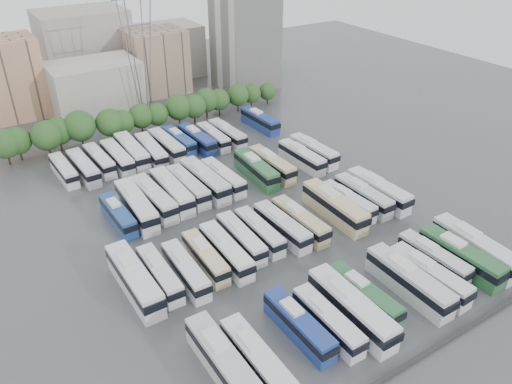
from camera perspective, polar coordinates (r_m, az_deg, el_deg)
ground at (r=79.25m, az=-0.32°, el=-3.48°), size 220.00×220.00×0.00m
parapet at (r=60.60m, az=17.41°, el=-18.04°), size 56.00×0.50×0.50m
tree_line at (r=110.28m, az=-13.62°, el=8.36°), size 65.00×7.34×8.07m
city_buildings at (r=135.45m, az=-20.07°, el=13.14°), size 102.00×35.00×20.00m
apartment_tower at (r=136.53m, az=-1.24°, el=17.28°), size 14.00×14.00×26.00m
electricity_pylon at (r=114.82m, az=-13.45°, el=16.84°), size 9.00×6.91×33.83m
bus_r0_s1 at (r=56.04m, az=-3.82°, el=-18.71°), size 2.86×12.77×4.00m
bus_r0_s2 at (r=56.16m, az=0.16°, el=-18.64°), size 2.68×12.04×3.77m
bus_r0_s4 at (r=60.00m, az=4.90°, el=-14.85°), size 2.63×11.36×3.55m
bus_r0_s5 at (r=60.84m, az=8.21°, el=-14.36°), size 2.45×11.12×3.49m
bus_r0_s6 at (r=62.29m, az=10.85°, el=-12.86°), size 3.11×13.69×4.29m
bus_r0_s7 at (r=64.82m, az=12.21°, el=-11.42°), size 2.92×11.40×3.55m
bus_r0_s9 at (r=67.86m, az=17.08°, el=-9.68°), size 2.97×13.20×4.14m
bus_r0_s10 at (r=69.82m, az=19.16°, el=-8.98°), size 3.06×12.14×3.78m
bus_r0_s11 at (r=73.32m, az=19.63°, el=-7.11°), size 2.74×11.14×3.48m
bus_r0_s12 at (r=74.50m, az=22.35°, el=-6.82°), size 3.00×12.79×4.00m
bus_r0_s13 at (r=76.88m, az=23.72°, el=-5.78°), size 3.60×13.69×4.26m
bus_r1_s0 at (r=66.94m, az=-13.72°, el=-9.65°), size 3.17×13.72×4.29m
bus_r1_s1 at (r=67.66m, az=-10.95°, el=-9.20°), size 2.52×11.11×3.48m
bus_r1_s2 at (r=67.72m, az=-8.05°, el=-8.82°), size 2.72×11.29×3.53m
bus_r1_s3 at (r=69.67m, az=-5.80°, el=-7.41°), size 2.65×10.95×3.42m
bus_r1_s4 at (r=70.27m, az=-3.45°, el=-6.73°), size 2.85×12.08×3.78m
bus_r1_s5 at (r=72.81m, az=-1.70°, el=-5.29°), size 2.82×11.37×3.54m
bus_r1_s6 at (r=74.25m, az=0.39°, el=-4.52°), size 2.50×10.99×3.44m
bus_r1_s7 at (r=75.24m, az=2.98°, el=-3.93°), size 2.99×11.83×3.69m
bus_r1_s8 at (r=76.68m, az=5.05°, el=-3.27°), size 2.88×11.87×3.71m
bus_r1_s10 at (r=80.27m, az=8.96°, el=-1.63°), size 3.22×13.68×4.28m
bus_r1_s11 at (r=82.64m, az=10.43°, el=-1.07°), size 3.00×11.25×3.49m
bus_r1_s12 at (r=84.58m, az=12.13°, el=-0.38°), size 2.71×11.97×3.75m
bus_r1_s13 at (r=86.36m, az=13.81°, el=0.20°), size 3.13×12.95×4.04m
bus_r2_s1 at (r=80.86m, az=-15.48°, el=-2.54°), size 2.67×11.07×3.46m
bus_r2_s2 at (r=81.81m, az=-13.51°, el=-1.49°), size 3.38×13.68×4.27m
bus_r2_s3 at (r=83.40m, az=-11.60°, el=-0.67°), size 3.42×12.99×4.04m
bus_r2_s4 at (r=84.74m, az=-9.60°, el=0.10°), size 3.03×13.09×4.09m
bus_r2_s5 at (r=86.05m, az=-7.78°, el=0.67°), size 2.86×12.28×3.84m
bus_r2_s6 at (r=87.19m, az=-5.88°, el=1.38°), size 3.43×13.61×4.24m
bus_r2_s7 at (r=88.30m, az=-3.80°, el=1.68°), size 3.07×11.88×3.70m
bus_r2_s9 at (r=90.62m, az=0.01°, el=2.65°), size 3.38×12.72×3.95m
bus_r2_s10 at (r=92.47m, az=1.80°, el=3.20°), size 2.85×12.29×3.84m
bus_r2_s12 at (r=95.68m, az=5.24°, el=4.03°), size 2.86×11.95×3.73m
bus_r2_s13 at (r=98.18m, az=6.58°, el=4.71°), size 3.23×12.28×3.82m
bus_r3_s0 at (r=97.41m, az=-21.12°, el=2.37°), size 2.85×10.94×3.40m
bus_r3_s1 at (r=96.75m, az=-19.12°, el=2.69°), size 3.17×12.06×3.75m
bus_r3_s2 at (r=98.73m, az=-17.47°, el=3.50°), size 3.03×11.50×3.58m
bus_r3_s3 at (r=98.60m, az=-15.54°, el=3.86°), size 2.86×12.22×3.82m
bus_r3_s4 at (r=99.95m, az=-14.00°, el=4.55°), size 3.05×13.24×4.14m
bus_r3_s5 at (r=99.59m, az=-11.88°, el=4.65°), size 3.31×12.55×3.90m
bus_r3_s6 at (r=101.38m, az=-10.19°, el=5.30°), size 3.03×12.47×3.89m
bus_r3_s7 at (r=103.43m, az=-8.79°, el=5.85°), size 2.96×11.31×3.52m
bus_r3_s8 at (r=103.17m, az=-6.75°, el=6.02°), size 3.18×12.27×3.82m
bus_r3_s9 at (r=104.26m, az=-4.93°, el=6.30°), size 2.47×11.12×3.48m
bus_r3_s10 at (r=105.24m, az=-3.32°, el=6.67°), size 3.02×11.88×3.70m
bus_r3_s13 at (r=111.77m, az=0.44°, el=8.20°), size 3.06×12.02×3.74m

